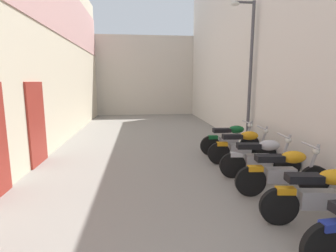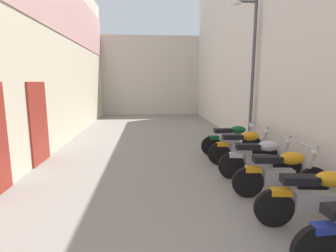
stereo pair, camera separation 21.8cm
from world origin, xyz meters
TOP-DOWN VIEW (x-y plane):
  - ground_plane at (0.00, 7.12)m, footprint 34.25×34.25m
  - building_left at (-3.40, 9.07)m, footprint 0.45×18.25m
  - building_right at (3.41, 9.12)m, footprint 0.45×18.25m
  - building_far_end at (0.00, 19.25)m, footprint 9.43×2.00m
  - motorcycle_fourth at (2.27, 4.07)m, footprint 1.84×0.58m
  - motorcycle_fifth at (2.27, 5.13)m, footprint 1.85×0.58m
  - motorcycle_sixth at (2.27, 6.08)m, footprint 1.85×0.58m
  - motorcycle_seventh at (2.27, 7.14)m, footprint 1.85×0.58m
  - motorcycle_eighth at (2.27, 8.06)m, footprint 1.85×0.58m
  - street_lamp at (2.97, 8.67)m, footprint 0.79×0.18m

SIDE VIEW (x-z plane):
  - ground_plane at x=0.00m, z-range 0.00..0.00m
  - motorcycle_fourth at x=2.27m, z-range -0.02..1.02m
  - motorcycle_fifth at x=2.27m, z-range -0.02..1.02m
  - motorcycle_sixth at x=2.27m, z-range -0.02..1.02m
  - motorcycle_seventh at x=2.27m, z-range -0.02..1.02m
  - motorcycle_eighth at x=2.27m, z-range -0.02..1.02m
  - building_far_end at x=0.00m, z-range 0.00..5.20m
  - street_lamp at x=2.97m, z-range 0.40..5.02m
  - building_left at x=-3.40m, z-range 0.02..6.87m
  - building_right at x=3.41m, z-range 0.00..7.51m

